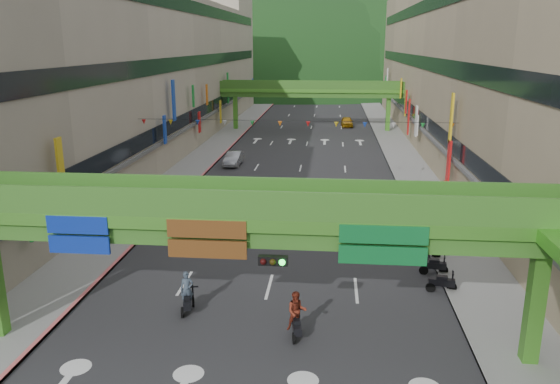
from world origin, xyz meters
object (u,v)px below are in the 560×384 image
object	(u,v)px
scooter_rider_near	(187,294)
car_silver	(234,159)
scooter_rider_mid	(297,314)
pedestrian_red	(445,192)
car_yellow	(347,122)
overpass_near	(273,237)

from	to	relation	value
scooter_rider_near	car_silver	size ratio (longest dim) A/B	0.48
scooter_rider_mid	pedestrian_red	size ratio (longest dim) A/B	1.33
car_yellow	pedestrian_red	bearing A→B (deg)	-81.66
overpass_near	pedestrian_red	xyz separation A→B (m)	(11.27, 23.83, -4.41)
overpass_near	pedestrian_red	distance (m)	26.73
overpass_near	pedestrian_red	size ratio (longest dim) A/B	17.68
scooter_rider_mid	car_silver	xyz separation A→B (m)	(-8.75, 33.72, -0.40)
car_silver	car_yellow	distance (m)	30.96
scooter_rider_near	pedestrian_red	distance (m)	25.66
car_silver	car_yellow	bearing A→B (deg)	68.11
car_yellow	pedestrian_red	xyz separation A→B (m)	(6.86, -40.04, 0.06)
scooter_rider_mid	car_silver	size ratio (longest dim) A/B	0.50
scooter_rider_mid	car_silver	distance (m)	34.84
scooter_rider_near	car_yellow	distance (m)	60.98
scooter_rider_mid	car_yellow	xyz separation A→B (m)	(3.59, 62.12, -0.36)
scooter_rider_near	pedestrian_red	world-z (taller)	scooter_rider_near
scooter_rider_mid	overpass_near	bearing A→B (deg)	-114.91
car_yellow	pedestrian_red	world-z (taller)	pedestrian_red
scooter_rider_near	scooter_rider_mid	world-z (taller)	scooter_rider_mid
pedestrian_red	car_silver	bearing A→B (deg)	131.05
scooter_rider_near	car_yellow	bearing A→B (deg)	81.66
overpass_near	car_silver	world-z (taller)	overpass_near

